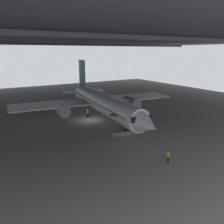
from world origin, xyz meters
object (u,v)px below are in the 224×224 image
crew_worker_near_nose (168,156)px  traffic_cone_orange (158,144)px  boarding_stairs (123,131)px  airplane_main (102,102)px  crew_worker_by_stairs (122,125)px

crew_worker_near_nose → traffic_cone_orange: crew_worker_near_nose is taller
crew_worker_near_nose → traffic_cone_orange: size_ratio=2.90×
boarding_stairs → traffic_cone_orange: (1.94, -6.60, -0.44)m
airplane_main → boarding_stairs: size_ratio=7.95×
boarding_stairs → traffic_cone_orange: boarding_stairs is taller
boarding_stairs → crew_worker_near_nose: bearing=-94.3°
boarding_stairs → crew_worker_by_stairs: 2.67m
airplane_main → crew_worker_by_stairs: bearing=-92.7°
airplane_main → boarding_stairs: airplane_main is taller
airplane_main → crew_worker_by_stairs: (-0.37, -7.90, -2.55)m
boarding_stairs → crew_worker_by_stairs: bearing=59.9°
airplane_main → crew_worker_near_nose: bearing=-96.8°
airplane_main → traffic_cone_orange: (0.23, -16.81, -3.19)m
airplane_main → traffic_cone_orange: bearing=-89.2°
crew_worker_near_nose → traffic_cone_orange: bearing=60.7°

